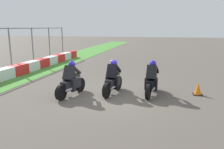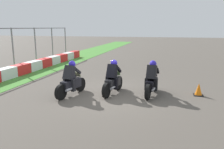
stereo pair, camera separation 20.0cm
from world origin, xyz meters
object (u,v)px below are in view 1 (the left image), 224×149
rider_lane_b (113,80)px  traffic_cone (198,89)px  rider_lane_c (71,82)px  rider_lane_a (152,81)px

rider_lane_b → traffic_cone: bearing=-71.3°
rider_lane_c → traffic_cone: rider_lane_c is taller
rider_lane_a → rider_lane_c: size_ratio=1.01×
rider_lane_a → rider_lane_b: bearing=104.3°
rider_lane_a → traffic_cone: size_ratio=3.73×
rider_lane_c → traffic_cone: bearing=-63.9°
rider_lane_a → rider_lane_c: bearing=112.9°
rider_lane_b → rider_lane_c: (-0.73, 1.68, 0.00)m
rider_lane_b → traffic_cone: rider_lane_b is taller
rider_lane_c → traffic_cone: 5.55m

